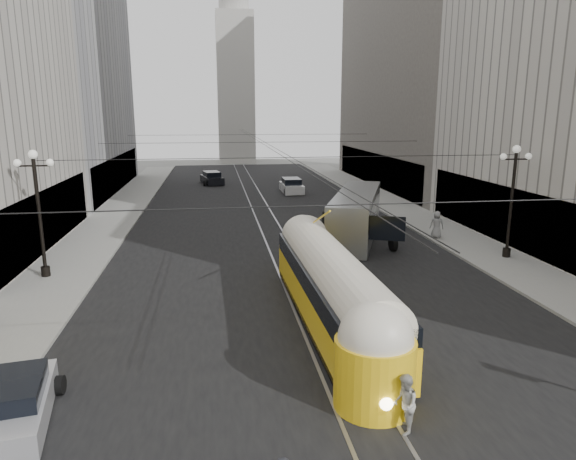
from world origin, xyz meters
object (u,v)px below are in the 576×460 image
object	(u,v)px
sedan_silver	(15,404)
pedestrian_sidewalk_right	(437,225)
pedestrian_crossing_b	(405,404)
streetcar	(331,285)
city_bus	(356,213)

from	to	relation	value
sedan_silver	pedestrian_sidewalk_right	size ratio (longest dim) A/B	2.40
pedestrian_crossing_b	pedestrian_sidewalk_right	world-z (taller)	pedestrian_sidewalk_right
streetcar	city_bus	bearing A→B (deg)	70.50
city_bus	pedestrian_sidewalk_right	size ratio (longest dim) A/B	6.89
streetcar	pedestrian_crossing_b	distance (m)	7.51
city_bus	sedan_silver	size ratio (longest dim) A/B	2.88
streetcar	city_bus	size ratio (longest dim) A/B	1.19
sedan_silver	pedestrian_sidewalk_right	world-z (taller)	pedestrian_sidewalk_right
city_bus	pedestrian_crossing_b	xyz separation A→B (m)	(-4.69, -21.54, -0.85)
streetcar	pedestrian_sidewalk_right	size ratio (longest dim) A/B	8.21
pedestrian_sidewalk_right	streetcar	bearing A→B (deg)	70.95
pedestrian_crossing_b	streetcar	bearing A→B (deg)	-164.36
pedestrian_crossing_b	pedestrian_sidewalk_right	size ratio (longest dim) A/B	0.91
city_bus	pedestrian_crossing_b	distance (m)	22.06
city_bus	pedestrian_sidewalk_right	bearing A→B (deg)	-19.03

